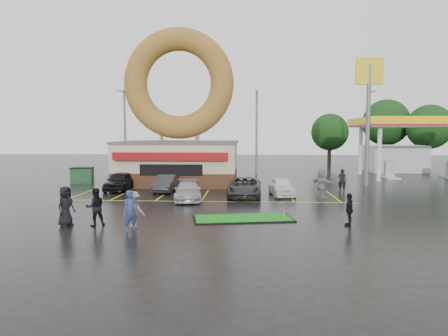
# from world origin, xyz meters

# --- Properties ---
(ground) EXTENTS (120.00, 120.00, 0.00)m
(ground) POSITION_xyz_m (0.00, 0.00, 0.00)
(ground) COLOR black
(ground) RESTS_ON ground
(donut_shop) EXTENTS (10.20, 8.70, 13.50)m
(donut_shop) POSITION_xyz_m (-3.00, 12.97, 4.46)
(donut_shop) COLOR #472B19
(donut_shop) RESTS_ON ground
(gas_station) EXTENTS (12.30, 13.65, 5.90)m
(gas_station) POSITION_xyz_m (20.00, 20.94, 3.70)
(gas_station) COLOR silver
(gas_station) RESTS_ON ground
(shell_sign) EXTENTS (2.20, 0.36, 10.60)m
(shell_sign) POSITION_xyz_m (13.00, 12.00, 7.38)
(shell_sign) COLOR slate
(shell_sign) RESTS_ON ground
(streetlight_left) EXTENTS (0.40, 2.21, 9.00)m
(streetlight_left) POSITION_xyz_m (-10.00, 19.92, 4.78)
(streetlight_left) COLOR slate
(streetlight_left) RESTS_ON ground
(streetlight_mid) EXTENTS (0.40, 2.21, 9.00)m
(streetlight_mid) POSITION_xyz_m (4.00, 20.92, 4.78)
(streetlight_mid) COLOR slate
(streetlight_mid) RESTS_ON ground
(streetlight_right) EXTENTS (0.40, 2.21, 9.00)m
(streetlight_right) POSITION_xyz_m (16.00, 21.92, 4.78)
(streetlight_right) COLOR slate
(streetlight_right) RESTS_ON ground
(tree_far_a) EXTENTS (5.60, 5.60, 8.00)m
(tree_far_a) POSITION_xyz_m (26.00, 30.00, 5.18)
(tree_far_a) COLOR #332114
(tree_far_a) RESTS_ON ground
(tree_far_c) EXTENTS (6.30, 6.30, 9.00)m
(tree_far_c) POSITION_xyz_m (22.00, 34.00, 5.84)
(tree_far_c) COLOR #332114
(tree_far_c) RESTS_ON ground
(tree_far_d) EXTENTS (4.90, 4.90, 7.00)m
(tree_far_d) POSITION_xyz_m (14.00, 32.00, 4.53)
(tree_far_d) COLOR #332114
(tree_far_d) RESTS_ON ground
(car_black) EXTENTS (1.85, 4.28, 1.44)m
(car_black) POSITION_xyz_m (-6.81, 8.00, 0.72)
(car_black) COLOR black
(car_black) RESTS_ON ground
(car_dgrey) EXTENTS (1.54, 3.96, 1.28)m
(car_dgrey) POSITION_xyz_m (-3.09, 7.61, 0.64)
(car_dgrey) COLOR #29292B
(car_dgrey) RESTS_ON ground
(car_silver) EXTENTS (2.27, 4.41, 1.22)m
(car_silver) POSITION_xyz_m (-0.94, 3.96, 0.61)
(car_silver) COLOR #AAAAAF
(car_silver) RESTS_ON ground
(car_grey) EXTENTS (2.37, 4.90, 1.34)m
(car_grey) POSITION_xyz_m (2.81, 5.46, 0.67)
(car_grey) COLOR #2D2C2F
(car_grey) RESTS_ON ground
(car_white) EXTENTS (1.89, 3.88, 1.27)m
(car_white) POSITION_xyz_m (5.42, 6.12, 0.64)
(car_white) COLOR white
(car_white) RESTS_ON ground
(person_blue) EXTENTS (0.80, 0.76, 1.84)m
(person_blue) POSITION_xyz_m (-2.28, -4.51, 0.92)
(person_blue) COLOR navy
(person_blue) RESTS_ON ground
(person_blackjkt) EXTENTS (1.11, 1.03, 1.81)m
(person_blackjkt) POSITION_xyz_m (-4.22, -3.68, 0.91)
(person_blackjkt) COLOR black
(person_blackjkt) RESTS_ON ground
(person_hoodie) EXTENTS (1.23, 0.90, 1.71)m
(person_hoodie) POSITION_xyz_m (-2.30, -3.92, 0.85)
(person_hoodie) COLOR gray
(person_hoodie) RESTS_ON ground
(person_bystander) EXTENTS (0.90, 1.09, 1.91)m
(person_bystander) POSITION_xyz_m (-5.62, -3.77, 0.95)
(person_bystander) COLOR black
(person_bystander) RESTS_ON ground
(person_cameraman) EXTENTS (0.72, 0.99, 1.57)m
(person_cameraman) POSITION_xyz_m (7.82, -2.96, 0.78)
(person_cameraman) COLOR black
(person_cameraman) RESTS_ON ground
(person_walker_near) EXTENTS (1.57, 1.80, 1.97)m
(person_walker_near) POSITION_xyz_m (8.04, 5.37, 0.98)
(person_walker_near) COLOR gray
(person_walker_near) RESTS_ON ground
(person_walker_far) EXTENTS (0.73, 0.60, 1.71)m
(person_walker_far) POSITION_xyz_m (10.14, 8.34, 0.86)
(person_walker_far) COLOR black
(person_walker_far) RESTS_ON ground
(dumpster) EXTENTS (1.97, 1.47, 1.30)m
(dumpster) POSITION_xyz_m (-11.57, 12.33, 0.65)
(dumpster) COLOR #173E1E
(dumpster) RESTS_ON ground
(putting_green) EXTENTS (5.36, 3.03, 0.63)m
(putting_green) POSITION_xyz_m (2.75, -1.77, 0.04)
(putting_green) COLOR black
(putting_green) RESTS_ON ground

